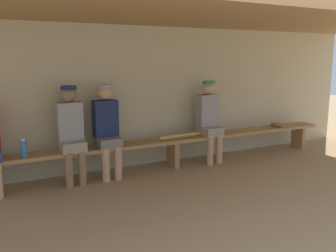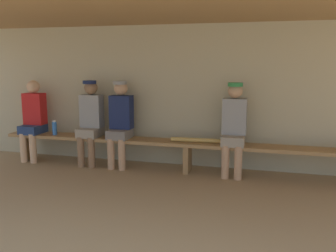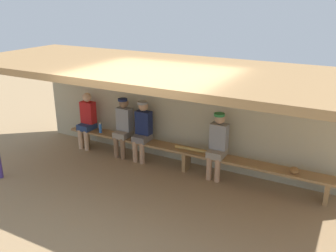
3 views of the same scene
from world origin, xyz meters
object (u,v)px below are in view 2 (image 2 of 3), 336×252
Objects in this scene: water_bottle_green at (55,128)px; baseball_bat at (200,140)px; bench at (188,147)px; player_in_red at (234,125)px; player_middle at (90,119)px; player_rightmost at (33,117)px; player_with_sunglasses at (120,120)px.

baseball_bat is at bearing 1.13° from water_bottle_green.
player_in_red reaches higher than bench.
player_middle is (-1.58, 0.00, 0.36)m from bench.
player_rightmost is (-2.63, 0.00, 0.34)m from bench.
player_with_sunglasses is 1.55× the size of baseball_bat.
bench is 0.21m from baseball_bat.
player_in_red is 1.55× the size of baseball_bat.
player_middle is (-0.51, 0.00, 0.00)m from player_with_sunglasses.
water_bottle_green is at bearing -178.99° from player_in_red.
player_in_red is (3.30, 0.00, 0.02)m from player_rightmost.
player_rightmost is at bearing 177.02° from baseball_bat.
water_bottle_green is 2.39m from baseball_bat.
player_in_red reaches higher than baseball_bat.
baseball_bat is (1.77, -0.00, -0.25)m from player_middle.
water_bottle_green is (-2.88, -0.05, -0.17)m from player_in_red.
bench is 2.65m from player_rightmost.
player_middle is at bearing 4.66° from water_bottle_green.
bench is at bearing -0.13° from player_middle.
baseball_bat is at bearing -0.06° from player_rightmost.
player_rightmost is 0.99× the size of player_in_red.
bench is 4.49× the size of player_rightmost.
player_in_red is at bearing 0.00° from player_middle.
player_rightmost is 0.46m from water_bottle_green.
water_bottle_green is 0.28× the size of baseball_bat.
water_bottle_green reaches higher than bench.
player_middle is 1.55× the size of baseball_bat.
player_with_sunglasses is at bearing 0.00° from player_middle.
player_in_red is at bearing 1.01° from water_bottle_green.
player_in_red is 5.63× the size of water_bottle_green.
player_in_red is (1.75, 0.00, 0.00)m from player_with_sunglasses.
player_in_red is 2.88m from water_bottle_green.
baseball_bat is at bearing -0.00° from bench.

